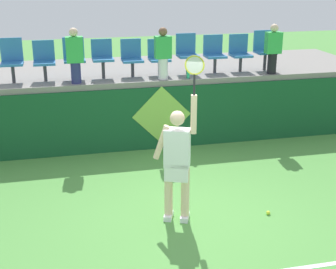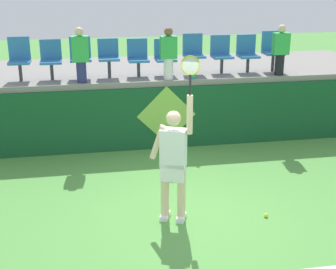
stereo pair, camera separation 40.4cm
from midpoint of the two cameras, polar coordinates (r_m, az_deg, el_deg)
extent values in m
plane|color=#519342|center=(7.83, 1.19, -9.65)|extent=(40.00, 40.00, 0.00)
cube|color=#144C28|center=(10.45, -3.05, 1.96)|extent=(10.74, 0.20, 1.36)
cube|color=gray|center=(11.63, -4.35, 7.49)|extent=(10.74, 2.96, 0.12)
cube|color=white|center=(7.80, -1.44, -9.46)|extent=(0.21, 0.29, 0.08)
cube|color=white|center=(7.76, 0.47, -9.62)|extent=(0.21, 0.29, 0.08)
cylinder|color=beige|center=(7.61, -1.47, -6.76)|extent=(0.13, 0.13, 0.90)
cylinder|color=beige|center=(7.57, 0.48, -6.91)|extent=(0.13, 0.13, 0.90)
cube|color=white|center=(7.43, -0.51, -4.27)|extent=(0.42, 0.34, 0.28)
cube|color=white|center=(7.29, -0.52, -1.58)|extent=(0.44, 0.35, 0.59)
sphere|color=beige|center=(7.14, -0.53, 1.91)|extent=(0.22, 0.22, 0.22)
cylinder|color=beige|center=(7.31, -2.37, -0.92)|extent=(0.27, 0.18, 0.55)
cylinder|color=beige|center=(7.08, 1.38, 2.35)|extent=(0.09, 0.09, 0.58)
cylinder|color=black|center=(6.96, 1.41, 5.81)|extent=(0.03, 0.03, 0.30)
torus|color=gold|center=(6.90, 1.43, 8.07)|extent=(0.27, 0.13, 0.28)
ellipsoid|color=silver|center=(6.90, 1.43, 8.07)|extent=(0.23, 0.11, 0.24)
sphere|color=#D1E533|center=(8.02, 10.17, -8.98)|extent=(0.07, 0.07, 0.07)
cylinder|color=#26B272|center=(10.45, 1.25, 7.17)|extent=(0.07, 0.07, 0.23)
cylinder|color=#38383D|center=(10.61, -18.64, 6.71)|extent=(0.07, 0.07, 0.36)
cube|color=#2D70B2|center=(10.57, -18.76, 7.80)|extent=(0.44, 0.42, 0.05)
cube|color=#2D70B2|center=(10.71, -18.83, 9.37)|extent=(0.44, 0.04, 0.47)
cylinder|color=#38383D|center=(10.56, -15.19, 6.96)|extent=(0.07, 0.07, 0.35)
cube|color=#2D70B2|center=(10.52, -15.28, 8.02)|extent=(0.44, 0.42, 0.05)
cube|color=#2D70B2|center=(10.67, -15.37, 9.44)|extent=(0.44, 0.04, 0.42)
cylinder|color=#38383D|center=(10.55, -11.86, 7.29)|extent=(0.07, 0.07, 0.38)
cube|color=#2D70B2|center=(10.51, -11.94, 8.44)|extent=(0.44, 0.42, 0.05)
cube|color=#2D70B2|center=(10.65, -12.06, 9.89)|extent=(0.44, 0.04, 0.43)
cylinder|color=#38383D|center=(10.58, -8.64, 7.51)|extent=(0.07, 0.07, 0.38)
cube|color=#2D70B2|center=(10.53, -8.70, 8.64)|extent=(0.44, 0.42, 0.05)
cube|color=#2D70B2|center=(10.69, -8.84, 9.95)|extent=(0.44, 0.04, 0.38)
cylinder|color=#38383D|center=(10.64, -5.24, 7.58)|extent=(0.07, 0.07, 0.33)
cube|color=#2D70B2|center=(10.61, -5.27, 8.58)|extent=(0.44, 0.42, 0.05)
cube|color=#2D70B2|center=(10.75, -5.45, 9.96)|extent=(0.44, 0.04, 0.41)
cylinder|color=#38383D|center=(10.74, -2.08, 7.74)|extent=(0.07, 0.07, 0.32)
cube|color=#2D70B2|center=(10.70, -2.10, 8.71)|extent=(0.44, 0.42, 0.05)
cube|color=#2D70B2|center=(10.85, -2.30, 10.05)|extent=(0.44, 0.04, 0.40)
cylinder|color=#38383D|center=(10.87, 1.24, 8.03)|extent=(0.07, 0.07, 0.38)
cube|color=#2D70B2|center=(10.83, 1.25, 9.14)|extent=(0.44, 0.42, 0.05)
cube|color=#2D70B2|center=(10.97, 1.01, 10.57)|extent=(0.44, 0.04, 0.44)
cylinder|color=#38383D|center=(11.04, 4.43, 8.07)|extent=(0.07, 0.07, 0.34)
cube|color=#2D70B2|center=(11.00, 4.46, 9.08)|extent=(0.44, 0.42, 0.05)
cube|color=#2D70B2|center=(11.14, 4.20, 10.45)|extent=(0.44, 0.04, 0.42)
cylinder|color=#38383D|center=(11.23, 7.41, 8.15)|extent=(0.07, 0.07, 0.34)
cube|color=#2D70B2|center=(11.20, 7.45, 9.11)|extent=(0.44, 0.42, 0.05)
cube|color=#2D70B2|center=(11.33, 7.17, 10.47)|extent=(0.44, 0.04, 0.43)
cylinder|color=#38383D|center=(11.44, 10.22, 8.34)|extent=(0.07, 0.07, 0.39)
cube|color=#2D70B2|center=(11.40, 10.28, 9.41)|extent=(0.44, 0.42, 0.05)
cube|color=#2D70B2|center=(11.54, 9.99, 10.79)|extent=(0.44, 0.04, 0.44)
cylinder|color=navy|center=(10.20, -11.80, 7.03)|extent=(0.20, 0.20, 0.43)
cube|color=green|center=(10.11, -11.99, 9.64)|extent=(0.34, 0.20, 0.51)
sphere|color=beige|center=(10.06, -12.13, 11.57)|extent=(0.18, 0.18, 0.18)
cylinder|color=black|center=(11.09, 10.99, 8.12)|extent=(0.20, 0.20, 0.45)
cube|color=green|center=(11.02, 11.14, 10.44)|extent=(0.34, 0.20, 0.46)
sphere|color=beige|center=(10.97, 11.25, 12.08)|extent=(0.17, 0.17, 0.17)
cylinder|color=white|center=(10.38, -1.71, 7.67)|extent=(0.20, 0.20, 0.44)
cube|color=green|center=(10.30, -1.73, 10.12)|extent=(0.34, 0.20, 0.46)
sphere|color=brown|center=(10.25, -1.75, 11.89)|extent=(0.18, 0.18, 0.18)
cube|color=#144C28|center=(10.61, -1.81, -1.62)|extent=(0.90, 0.01, 0.00)
plane|color=#8CC64C|center=(10.36, -1.85, 2.22)|extent=(1.27, 0.00, 1.27)
camera|label=1|loc=(0.20, -91.38, -0.48)|focal=52.31mm
camera|label=2|loc=(0.20, 88.62, 0.48)|focal=52.31mm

